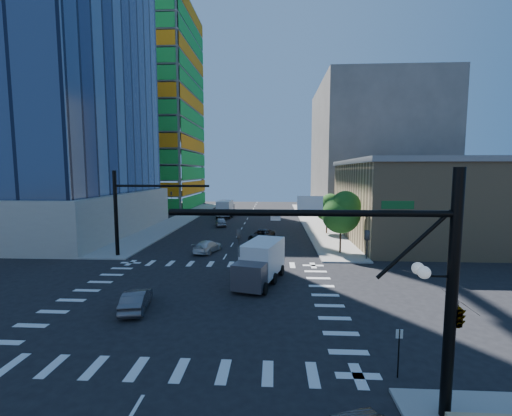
{
  "coord_description": "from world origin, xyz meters",
  "views": [
    {
      "loc": [
        5.27,
        -23.47,
        8.98
      ],
      "look_at": [
        3.53,
        8.0,
        5.66
      ],
      "focal_mm": 24.0,
      "sensor_mm": 36.0,
      "label": 1
    }
  ],
  "objects": [
    {
      "name": "sidewalk_ne",
      "position": [
        12.5,
        40.0,
        0.07
      ],
      "size": [
        5.0,
        60.0,
        0.15
      ],
      "primitive_type": "cube",
      "color": "gray",
      "rests_on": "ground"
    },
    {
      "name": "car_sb_mid",
      "position": [
        -3.72,
        32.58,
        0.72
      ],
      "size": [
        2.63,
        4.52,
        1.45
      ],
      "primitive_type": "imported",
      "rotation": [
        0.0,
        0.0,
        3.37
      ],
      "color": "#A2A3A9",
      "rests_on": "ground"
    },
    {
      "name": "road_markings",
      "position": [
        0.0,
        0.0,
        0.01
      ],
      "size": [
        20.0,
        20.0,
        0.01
      ],
      "primitive_type": "cube",
      "color": "silver",
      "rests_on": "ground"
    },
    {
      "name": "signal_mast_se",
      "position": [
        10.6,
        -11.5,
        5.01
      ],
      "size": [
        10.51,
        2.48,
        9.0
      ],
      "color": "black",
      "rests_on": "sidewalk_se"
    },
    {
      "name": "sidewalk_nw",
      "position": [
        -12.5,
        40.0,
        0.07
      ],
      "size": [
        5.0,
        60.0,
        0.15
      ],
      "primitive_type": "cube",
      "color": "gray",
      "rests_on": "ground"
    },
    {
      "name": "car_sb_near",
      "position": [
        -2.24,
        13.94,
        0.67
      ],
      "size": [
        3.08,
        4.94,
        1.34
      ],
      "primitive_type": "imported",
      "rotation": [
        0.0,
        0.0,
        2.86
      ],
      "color": "silver",
      "rests_on": "ground"
    },
    {
      "name": "signal_mast_nw",
      "position": [
        -10.0,
        11.5,
        5.49
      ],
      "size": [
        10.2,
        0.4,
        9.0
      ],
      "color": "black",
      "rests_on": "sidewalk_nw"
    },
    {
      "name": "tree_south",
      "position": [
        12.63,
        13.9,
        4.69
      ],
      "size": [
        4.16,
        4.16,
        6.82
      ],
      "color": "#382316",
      "rests_on": "sidewalk_ne"
    },
    {
      "name": "box_truck_far",
      "position": [
        -4.47,
        43.83,
        1.51
      ],
      "size": [
        2.98,
        6.58,
        3.4
      ],
      "rotation": [
        0.0,
        0.0,
        3.11
      ],
      "color": "black",
      "rests_on": "ground"
    },
    {
      "name": "commercial_building",
      "position": [
        25.0,
        22.0,
        5.31
      ],
      "size": [
        20.5,
        22.5,
        10.6
      ],
      "color": "#9D835B",
      "rests_on": "ground"
    },
    {
      "name": "construction_building",
      "position": [
        -27.41,
        61.93,
        24.61
      ],
      "size": [
        25.16,
        34.5,
        70.6
      ],
      "color": "slate",
      "rests_on": "ground"
    },
    {
      "name": "car_nb_far",
      "position": [
        3.59,
        20.59,
        0.73
      ],
      "size": [
        3.71,
        5.74,
        1.47
      ],
      "primitive_type": "imported",
      "rotation": [
        0.0,
        0.0,
        -0.26
      ],
      "color": "black",
      "rests_on": "ground"
    },
    {
      "name": "ground",
      "position": [
        0.0,
        0.0,
        0.0
      ],
      "size": [
        160.0,
        160.0,
        0.0
      ],
      "primitive_type": "plane",
      "color": "black",
      "rests_on": "ground"
    },
    {
      "name": "bg_building_ne",
      "position": [
        27.0,
        55.0,
        14.0
      ],
      "size": [
        24.0,
        30.0,
        28.0
      ],
      "primitive_type": "cube",
      "color": "#5C5652",
      "rests_on": "ground"
    },
    {
      "name": "box_truck_near",
      "position": [
        4.05,
        3.41,
        1.44
      ],
      "size": [
        4.2,
        6.7,
        3.26
      ],
      "rotation": [
        0.0,
        0.0,
        -0.27
      ],
      "color": "black",
      "rests_on": "ground"
    },
    {
      "name": "car_sb_cross",
      "position": [
        -3.74,
        -2.35,
        0.67
      ],
      "size": [
        2.13,
        4.25,
        1.34
      ],
      "primitive_type": "imported",
      "rotation": [
        0.0,
        0.0,
        3.32
      ],
      "color": "#515055",
      "rests_on": "ground"
    },
    {
      "name": "tree_north",
      "position": [
        12.93,
        25.9,
        3.99
      ],
      "size": [
        3.54,
        3.52,
        5.78
      ],
      "color": "#382316",
      "rests_on": "sidewalk_ne"
    },
    {
      "name": "no_parking_sign",
      "position": [
        10.7,
        -9.0,
        1.38
      ],
      "size": [
        0.3,
        0.06,
        2.2
      ],
      "color": "black",
      "rests_on": "ground"
    }
  ]
}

